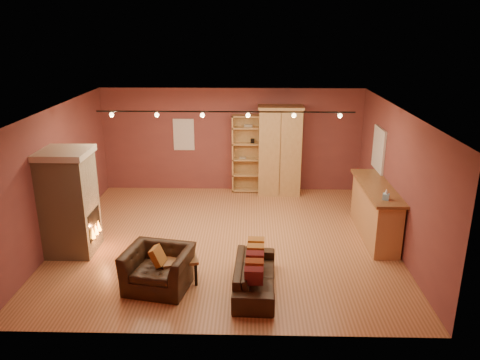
{
  "coord_description": "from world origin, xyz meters",
  "views": [
    {
      "loc": [
        0.53,
        -9.11,
        4.39
      ],
      "look_at": [
        0.3,
        0.2,
        1.28
      ],
      "focal_mm": 35.0,
      "sensor_mm": 36.0,
      "label": 1
    }
  ],
  "objects_px": {
    "loveseat": "(255,270)",
    "coffee_table": "(179,260)",
    "armchair": "(158,262)",
    "bookcase": "(248,153)",
    "fireplace": "(70,202)",
    "armoire": "(280,150)",
    "bar_counter": "(375,211)"
  },
  "relations": [
    {
      "from": "fireplace",
      "to": "armchair",
      "type": "height_order",
      "value": "fireplace"
    },
    {
      "from": "fireplace",
      "to": "armchair",
      "type": "distance_m",
      "value": 2.46
    },
    {
      "from": "coffee_table",
      "to": "fireplace",
      "type": "bearing_deg",
      "value": 154.72
    },
    {
      "from": "armoire",
      "to": "armchair",
      "type": "height_order",
      "value": "armoire"
    },
    {
      "from": "fireplace",
      "to": "bar_counter",
      "type": "height_order",
      "value": "fireplace"
    },
    {
      "from": "coffee_table",
      "to": "loveseat",
      "type": "bearing_deg",
      "value": -11.35
    },
    {
      "from": "armoire",
      "to": "bar_counter",
      "type": "height_order",
      "value": "armoire"
    },
    {
      "from": "bookcase",
      "to": "armoire",
      "type": "xyz_separation_m",
      "value": [
        0.84,
        -0.19,
        0.12
      ]
    },
    {
      "from": "bookcase",
      "to": "coffee_table",
      "type": "distance_m",
      "value": 5.01
    },
    {
      "from": "armchair",
      "to": "coffee_table",
      "type": "distance_m",
      "value": 0.42
    },
    {
      "from": "bookcase",
      "to": "armchair",
      "type": "bearing_deg",
      "value": -106.54
    },
    {
      "from": "fireplace",
      "to": "loveseat",
      "type": "bearing_deg",
      "value": -20.4
    },
    {
      "from": "bookcase",
      "to": "loveseat",
      "type": "height_order",
      "value": "bookcase"
    },
    {
      "from": "bookcase",
      "to": "armchair",
      "type": "distance_m",
      "value": 5.33
    },
    {
      "from": "armchair",
      "to": "bookcase",
      "type": "bearing_deg",
      "value": 84.47
    },
    {
      "from": "bookcase",
      "to": "armoire",
      "type": "distance_m",
      "value": 0.87
    },
    {
      "from": "armoire",
      "to": "coffee_table",
      "type": "distance_m",
      "value": 5.12
    },
    {
      "from": "armoire",
      "to": "loveseat",
      "type": "distance_m",
      "value": 5.02
    },
    {
      "from": "armoire",
      "to": "bookcase",
      "type": "bearing_deg",
      "value": 167.16
    },
    {
      "from": "loveseat",
      "to": "armoire",
      "type": "bearing_deg",
      "value": -5.43
    },
    {
      "from": "loveseat",
      "to": "armchair",
      "type": "xyz_separation_m",
      "value": [
        -1.67,
        0.01,
        0.12
      ]
    },
    {
      "from": "loveseat",
      "to": "coffee_table",
      "type": "bearing_deg",
      "value": 81.05
    },
    {
      "from": "loveseat",
      "to": "armchair",
      "type": "height_order",
      "value": "armchair"
    },
    {
      "from": "fireplace",
      "to": "armoire",
      "type": "distance_m",
      "value": 5.6
    },
    {
      "from": "bookcase",
      "to": "fireplace",
      "type": "bearing_deg",
      "value": -133.01
    },
    {
      "from": "armoire",
      "to": "coffee_table",
      "type": "height_order",
      "value": "armoire"
    },
    {
      "from": "armchair",
      "to": "bar_counter",
      "type": "bearing_deg",
      "value": 38.42
    },
    {
      "from": "fireplace",
      "to": "armchair",
      "type": "relative_size",
      "value": 1.73
    },
    {
      "from": "bar_counter",
      "to": "coffee_table",
      "type": "xyz_separation_m",
      "value": [
        -3.94,
        -1.95,
        -0.19
      ]
    },
    {
      "from": "fireplace",
      "to": "loveseat",
      "type": "height_order",
      "value": "fireplace"
    },
    {
      "from": "loveseat",
      "to": "coffee_table",
      "type": "relative_size",
      "value": 2.34
    },
    {
      "from": "armoire",
      "to": "coffee_table",
      "type": "bearing_deg",
      "value": -113.61
    }
  ]
}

